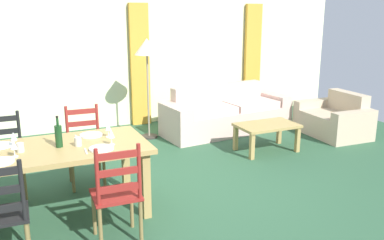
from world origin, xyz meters
The scene contains 26 objects.
ground_plane centered at (0.00, 0.00, -0.01)m, with size 9.60×9.60×0.02m, color #2B5237.
wall_far centered at (0.00, 3.30, 1.35)m, with size 9.60×0.16×2.70m, color beige.
curtain_panel_left centered at (0.56, 3.16, 1.10)m, with size 0.35×0.08×2.20m, color gold.
curtain_panel_right centered at (2.96, 3.16, 1.10)m, with size 0.35×0.08×2.20m, color gold.
dining_table centered at (-1.37, 0.00, 0.66)m, with size 1.90×0.96×0.75m.
dining_chair_near_left centered at (-1.85, -0.74, 0.48)m, with size 0.43×0.41×0.96m.
dining_chair_near_right centered at (-0.90, -0.73, 0.48)m, with size 0.44×0.42×0.96m.
dining_chair_far_left centered at (-1.80, 0.76, 0.48)m, with size 0.43×0.41×0.96m.
dining_chair_far_right centered at (-0.91, 0.76, 0.48)m, with size 0.44×0.42×0.96m.
dinner_plate_near_left centered at (-1.82, -0.25, 0.76)m, with size 0.24×0.24×0.02m, color white.
dinner_plate_near_right centered at (-0.92, -0.25, 0.76)m, with size 0.24×0.24×0.02m, color white.
fork_near_right centered at (-1.07, -0.25, 0.75)m, with size 0.02×0.17×0.01m, color silver.
dinner_plate_far_left centered at (-1.82, 0.25, 0.76)m, with size 0.24×0.24×0.02m, color white.
dinner_plate_far_right centered at (-0.92, 0.25, 0.76)m, with size 0.24×0.24×0.02m, color white.
fork_far_right centered at (-1.07, 0.25, 0.75)m, with size 0.02×0.17×0.01m, color silver.
wine_bottle centered at (-1.28, -0.01, 0.87)m, with size 0.07×0.07×0.32m.
wine_glass_near_left centered at (-1.69, -0.14, 0.86)m, with size 0.06×0.06×0.16m.
wine_glass_near_right centered at (-0.79, -0.16, 0.86)m, with size 0.06×0.06×0.16m.
wine_glass_far_left centered at (-1.69, 0.15, 0.86)m, with size 0.06×0.06×0.16m.
wine_glass_far_right centered at (-0.76, 0.12, 0.86)m, with size 0.06×0.06×0.16m.
coffee_cup_primary centered at (-1.10, -0.05, 0.80)m, with size 0.07×0.07×0.09m, color beige.
coffee_cup_secondary centered at (-1.64, -0.01, 0.80)m, with size 0.07×0.07×0.09m, color beige.
couch centered at (1.75, 2.09, 0.29)m, with size 2.35×1.02×0.80m.
coffee_table centered at (1.80, 0.88, 0.36)m, with size 0.90×0.56×0.42m.
armchair_upholstered centered at (3.37, 1.12, 0.25)m, with size 0.85×1.19×0.72m.
standing_lamp centered at (0.41, 2.28, 1.41)m, with size 0.40×0.40×1.64m.
Camera 1 is at (-1.70, -4.11, 2.05)m, focal length 38.85 mm.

